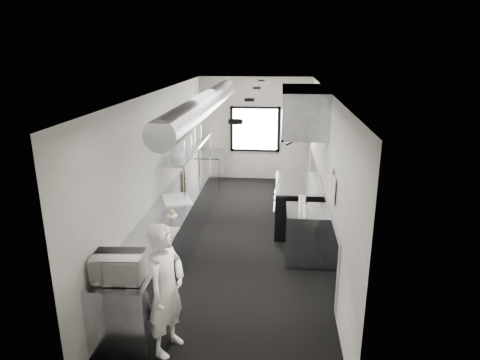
% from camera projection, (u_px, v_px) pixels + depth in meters
% --- Properties ---
extents(floor, '(3.00, 8.00, 0.01)m').
position_uv_depth(floor, '(242.00, 238.00, 8.20)').
color(floor, black).
rests_on(floor, ground).
extents(ceiling, '(3.00, 8.00, 0.01)m').
position_uv_depth(ceiling, '(242.00, 91.00, 7.37)').
color(ceiling, white).
rests_on(ceiling, wall_back).
extents(wall_back, '(3.00, 0.02, 2.80)m').
position_uv_depth(wall_back, '(255.00, 129.00, 11.59)').
color(wall_back, beige).
rests_on(wall_back, floor).
extents(wall_front, '(3.00, 0.02, 2.80)m').
position_uv_depth(wall_front, '(204.00, 284.00, 3.99)').
color(wall_front, beige).
rests_on(wall_front, floor).
extents(wall_left, '(0.02, 8.00, 2.80)m').
position_uv_depth(wall_left, '(162.00, 167.00, 7.92)').
color(wall_left, beige).
rests_on(wall_left, floor).
extents(wall_right, '(0.02, 8.00, 2.80)m').
position_uv_depth(wall_right, '(325.00, 171.00, 7.65)').
color(wall_right, beige).
rests_on(wall_right, floor).
extents(wall_cladding, '(0.03, 5.50, 1.10)m').
position_uv_depth(wall_cladding, '(320.00, 209.00, 8.19)').
color(wall_cladding, gray).
rests_on(wall_cladding, wall_right).
extents(hvac_duct, '(0.40, 6.40, 0.40)m').
position_uv_depth(hvac_duct, '(207.00, 102.00, 7.89)').
color(hvac_duct, gray).
rests_on(hvac_duct, ceiling).
extents(service_window, '(1.36, 0.05, 1.25)m').
position_uv_depth(service_window, '(255.00, 129.00, 11.56)').
color(service_window, white).
rests_on(service_window, wall_back).
extents(exhaust_hood, '(0.81, 2.20, 0.88)m').
position_uv_depth(exhaust_hood, '(303.00, 110.00, 8.06)').
color(exhaust_hood, gray).
rests_on(exhaust_hood, ceiling).
extents(prep_counter, '(0.70, 6.00, 0.90)m').
position_uv_depth(prep_counter, '(176.00, 225.00, 7.70)').
color(prep_counter, gray).
rests_on(prep_counter, floor).
extents(pass_shelf, '(0.45, 3.00, 0.68)m').
position_uv_depth(pass_shelf, '(189.00, 148.00, 8.80)').
color(pass_shelf, gray).
rests_on(pass_shelf, prep_counter).
extents(range, '(0.88, 1.60, 0.94)m').
position_uv_depth(range, '(296.00, 205.00, 8.64)').
color(range, black).
rests_on(range, floor).
extents(bottle_station, '(0.65, 0.80, 0.90)m').
position_uv_depth(bottle_station, '(305.00, 234.00, 7.30)').
color(bottle_station, gray).
rests_on(bottle_station, floor).
extents(far_work_table, '(0.70, 1.20, 0.90)m').
position_uv_depth(far_work_table, '(209.00, 169.00, 11.21)').
color(far_work_table, gray).
rests_on(far_work_table, floor).
extents(notice_sheet_a, '(0.02, 0.28, 0.38)m').
position_uv_depth(notice_sheet_a, '(331.00, 180.00, 6.45)').
color(notice_sheet_a, silver).
rests_on(notice_sheet_a, wall_right).
extents(notice_sheet_b, '(0.02, 0.28, 0.38)m').
position_uv_depth(notice_sheet_b, '(333.00, 190.00, 6.14)').
color(notice_sheet_b, silver).
rests_on(notice_sheet_b, wall_right).
extents(line_cook, '(0.56, 0.69, 1.65)m').
position_uv_depth(line_cook, '(166.00, 289.00, 4.96)').
color(line_cook, silver).
rests_on(line_cook, floor).
extents(microwave, '(0.57, 0.45, 0.32)m').
position_uv_depth(microwave, '(119.00, 267.00, 4.98)').
color(microwave, silver).
rests_on(microwave, prep_counter).
extents(deli_tub_a, '(0.18, 0.18, 0.10)m').
position_uv_depth(deli_tub_a, '(122.00, 260.00, 5.38)').
color(deli_tub_a, '#ACB7A9').
rests_on(deli_tub_a, prep_counter).
extents(deli_tub_b, '(0.16, 0.16, 0.10)m').
position_uv_depth(deli_tub_b, '(122.00, 253.00, 5.56)').
color(deli_tub_b, '#ACB7A9').
rests_on(deli_tub_b, prep_counter).
extents(newspaper, '(0.33, 0.39, 0.01)m').
position_uv_depth(newspaper, '(167.00, 232.00, 6.31)').
color(newspaper, beige).
rests_on(newspaper, prep_counter).
extents(small_plate, '(0.24, 0.24, 0.02)m').
position_uv_depth(small_plate, '(172.00, 215.00, 6.92)').
color(small_plate, white).
rests_on(small_plate, prep_counter).
extents(pastry, '(0.10, 0.10, 0.10)m').
position_uv_depth(pastry, '(172.00, 212.00, 6.91)').
color(pastry, tan).
rests_on(pastry, small_plate).
extents(cutting_board, '(0.68, 0.77, 0.02)m').
position_uv_depth(cutting_board, '(177.00, 199.00, 7.65)').
color(cutting_board, white).
rests_on(cutting_board, prep_counter).
extents(knife_block, '(0.15, 0.24, 0.24)m').
position_uv_depth(knife_block, '(183.00, 179.00, 8.47)').
color(knife_block, brown).
rests_on(knife_block, prep_counter).
extents(plate_stack_a, '(0.34, 0.34, 0.30)m').
position_uv_depth(plate_stack_a, '(178.00, 149.00, 7.94)').
color(plate_stack_a, white).
rests_on(plate_stack_a, pass_shelf).
extents(plate_stack_b, '(0.26, 0.26, 0.29)m').
position_uv_depth(plate_stack_b, '(186.00, 142.00, 8.48)').
color(plate_stack_b, white).
rests_on(plate_stack_b, pass_shelf).
extents(plate_stack_c, '(0.31, 0.31, 0.37)m').
position_uv_depth(plate_stack_c, '(189.00, 136.00, 8.85)').
color(plate_stack_c, white).
rests_on(plate_stack_c, pass_shelf).
extents(plate_stack_d, '(0.27, 0.27, 0.34)m').
position_uv_depth(plate_stack_d, '(197.00, 131.00, 9.50)').
color(plate_stack_d, white).
rests_on(plate_stack_d, pass_shelf).
extents(squeeze_bottle_a, '(0.08, 0.08, 0.19)m').
position_uv_depth(squeeze_bottle_a, '(306.00, 211.00, 6.88)').
color(squeeze_bottle_a, white).
rests_on(squeeze_bottle_a, bottle_station).
extents(squeeze_bottle_b, '(0.07, 0.07, 0.16)m').
position_uv_depth(squeeze_bottle_b, '(305.00, 210.00, 6.96)').
color(squeeze_bottle_b, white).
rests_on(squeeze_bottle_b, bottle_station).
extents(squeeze_bottle_c, '(0.06, 0.06, 0.16)m').
position_uv_depth(squeeze_bottle_c, '(301.00, 206.00, 7.14)').
color(squeeze_bottle_c, white).
rests_on(squeeze_bottle_c, bottle_station).
extents(squeeze_bottle_d, '(0.08, 0.08, 0.18)m').
position_uv_depth(squeeze_bottle_d, '(304.00, 201.00, 7.31)').
color(squeeze_bottle_d, white).
rests_on(squeeze_bottle_d, bottle_station).
extents(squeeze_bottle_e, '(0.06, 0.06, 0.17)m').
position_uv_depth(squeeze_bottle_e, '(300.00, 200.00, 7.41)').
color(squeeze_bottle_e, white).
rests_on(squeeze_bottle_e, bottle_station).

